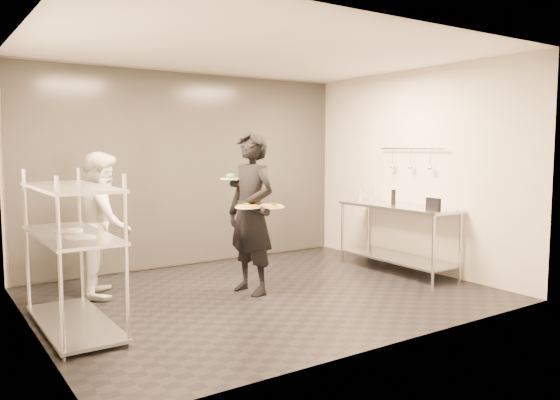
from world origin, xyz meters
TOP-DOWN VIEW (x-y plane):
  - room_shell at (0.00, 1.18)m, footprint 5.00×4.00m
  - pass_rack at (-2.15, -0.00)m, footprint 0.60×1.60m
  - prep_counter at (2.18, 0.00)m, footprint 0.60×1.80m
  - utensil_rail at (2.43, -0.00)m, footprint 0.07×1.20m
  - waiter at (-0.09, 0.14)m, footprint 0.58×0.77m
  - chef at (-1.55, 1.06)m, footprint 0.86×0.97m
  - pizza_plate_near at (-0.26, -0.06)m, footprint 0.28×0.28m
  - pizza_plate_far at (0.05, -0.06)m, footprint 0.32×0.32m
  - salad_plate at (-0.22, 0.40)m, footprint 0.25×0.25m
  - pos_monitor at (2.06, -0.72)m, footprint 0.07×0.23m
  - bottle_green at (2.11, 0.68)m, footprint 0.06×0.06m
  - bottle_clear at (2.28, 0.63)m, footprint 0.07×0.07m
  - bottle_dark at (2.16, 0.07)m, footprint 0.06×0.06m

SIDE VIEW (x-z plane):
  - prep_counter at x=2.18m, z-range 0.17..1.09m
  - pass_rack at x=-2.15m, z-range 0.02..1.52m
  - chef at x=-1.55m, z-range 0.00..1.67m
  - waiter at x=-0.09m, z-range 0.00..1.91m
  - pos_monitor at x=2.06m, z-range 0.92..1.09m
  - bottle_dark at x=2.16m, z-range 0.92..1.13m
  - bottle_green at x=2.11m, z-range 0.92..1.14m
  - bottle_clear at x=2.28m, z-range 0.92..1.14m
  - pizza_plate_far at x=0.05m, z-range 1.01..1.07m
  - pizza_plate_near at x=-0.26m, z-range 1.03..1.09m
  - salad_plate at x=-0.22m, z-range 1.33..1.40m
  - room_shell at x=0.00m, z-range 0.00..2.80m
  - utensil_rail at x=2.43m, z-range 1.39..1.70m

